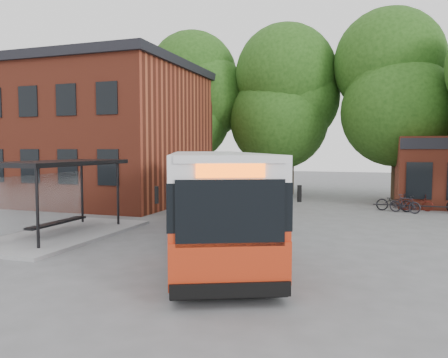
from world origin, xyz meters
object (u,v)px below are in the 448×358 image
(bicycle_2, at_px, (394,202))
(bus_shelter, at_px, (63,198))
(city_bus, at_px, (212,199))
(bicycle_1, at_px, (405,204))
(bicycle_4, at_px, (416,203))

(bicycle_2, bearing_deg, bus_shelter, 145.39)
(bus_shelter, relative_size, city_bus, 0.56)
(bus_shelter, height_order, bicycle_1, bus_shelter)
(bicycle_1, relative_size, bicycle_4, 0.97)
(bicycle_1, height_order, bicycle_2, bicycle_2)
(bicycle_1, xyz_separation_m, bicycle_2, (-0.49, 0.49, 0.01))
(city_bus, height_order, bicycle_2, city_bus)
(city_bus, bearing_deg, bicycle_2, 34.99)
(bus_shelter, relative_size, bicycle_1, 4.40)
(bicycle_1, bearing_deg, bus_shelter, 153.26)
(bus_shelter, relative_size, bicycle_2, 3.75)
(bus_shelter, distance_m, bicycle_1, 16.62)
(bicycle_1, height_order, bicycle_4, bicycle_1)
(bicycle_4, bearing_deg, bicycle_1, 153.28)
(bicycle_2, distance_m, bicycle_4, 1.27)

